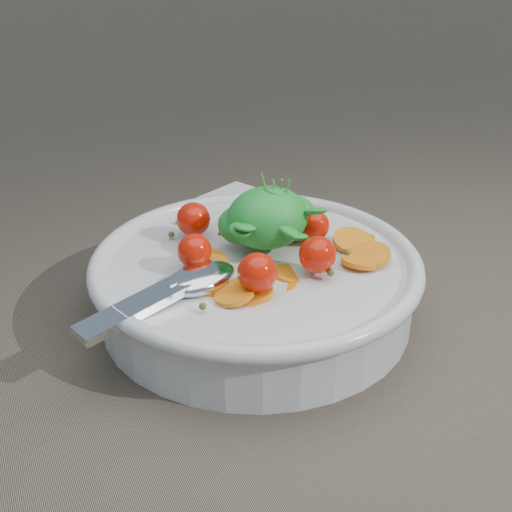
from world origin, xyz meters
name	(u,v)px	position (x,y,z in m)	size (l,w,h in m)	color
ground	(233,304)	(0.00, 0.00, 0.00)	(6.00, 6.00, 0.00)	#6D614E
bowl	(256,279)	(0.01, -0.02, 0.03)	(0.31, 0.29, 0.12)	silver
napkin	(235,213)	(0.08, 0.19, 0.00)	(0.15, 0.13, 0.01)	white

